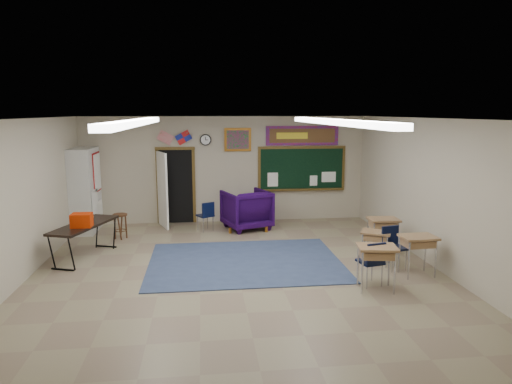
{
  "coord_description": "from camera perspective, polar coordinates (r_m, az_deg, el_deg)",
  "views": [
    {
      "loc": [
        -0.65,
        -8.37,
        3.13
      ],
      "look_at": [
        0.52,
        1.5,
        1.37
      ],
      "focal_mm": 32.0,
      "sensor_mm": 36.0,
      "label": 1
    }
  ],
  "objects": [
    {
      "name": "doorway",
      "position": [
        12.91,
        -10.44,
        0.63
      ],
      "size": [
        1.1,
        0.89,
        2.16
      ],
      "color": "black",
      "rests_on": "back_wall"
    },
    {
      "name": "left_wall",
      "position": [
        9.16,
        -28.07,
        -1.42
      ],
      "size": [
        0.04,
        9.0,
        3.0
      ],
      "primitive_type": "cube",
      "color": "#B3A891",
      "rests_on": "floor"
    },
    {
      "name": "right_wall",
      "position": [
        9.71,
        21.99,
        -0.37
      ],
      "size": [
        0.04,
        9.0,
        3.0
      ],
      "primitive_type": "cube",
      "color": "#B3A891",
      "rests_on": "floor"
    },
    {
      "name": "student_desk_back_left",
      "position": [
        8.42,
        14.8,
        -8.87
      ],
      "size": [
        0.74,
        0.6,
        0.81
      ],
      "rotation": [
        0.0,
        0.0,
        -0.16
      ],
      "color": "#9C6F48",
      "rests_on": "floor"
    },
    {
      "name": "back_wall",
      "position": [
        12.99,
        -3.83,
        2.8
      ],
      "size": [
        8.0,
        0.04,
        3.0
      ],
      "primitive_type": "cube",
      "color": "#B3A891",
      "rests_on": "floor"
    },
    {
      "name": "chalkboard",
      "position": [
        13.25,
        5.74,
        2.76
      ],
      "size": [
        2.55,
        0.14,
        1.3
      ],
      "color": "brown",
      "rests_on": "back_wall"
    },
    {
      "name": "bulletin_board",
      "position": [
        13.16,
        5.81,
        7.02
      ],
      "size": [
        2.1,
        0.05,
        0.55
      ],
      "color": "red",
      "rests_on": "back_wall"
    },
    {
      "name": "folding_table",
      "position": [
        10.52,
        -20.58,
        -5.59
      ],
      "size": [
        1.19,
        1.93,
        1.04
      ],
      "rotation": [
        0.0,
        0.0,
        -0.34
      ],
      "color": "black",
      "rests_on": "floor"
    },
    {
      "name": "ceiling",
      "position": [
        8.39,
        -2.32,
        9.13
      ],
      "size": [
        8.0,
        9.0,
        0.04
      ],
      "primitive_type": "cube",
      "color": "silver",
      "rests_on": "back_wall"
    },
    {
      "name": "student_chair_reading",
      "position": [
        12.16,
        -6.37,
        -3.03
      ],
      "size": [
        0.54,
        0.54,
        0.79
      ],
      "primitive_type": null,
      "rotation": [
        0.0,
        0.0,
        3.65
      ],
      "color": "black",
      "rests_on": "floor"
    },
    {
      "name": "storage_cabinet",
      "position": [
        12.76,
        -20.54,
        0.22
      ],
      "size": [
        0.59,
        1.25,
        2.2
      ],
      "color": "silver",
      "rests_on": "floor"
    },
    {
      "name": "student_chair_desk_a",
      "position": [
        8.64,
        14.07,
        -8.59
      ],
      "size": [
        0.5,
        0.5,
        0.83
      ],
      "primitive_type": null,
      "rotation": [
        0.0,
        0.0,
        3.37
      ],
      "color": "black",
      "rests_on": "floor"
    },
    {
      "name": "wall_flags",
      "position": [
        12.85,
        -10.16,
        6.98
      ],
      "size": [
        1.16,
        0.06,
        0.7
      ],
      "primitive_type": null,
      "color": "red",
      "rests_on": "back_wall"
    },
    {
      "name": "front_wall",
      "position": [
        4.25,
        2.69,
        -12.57
      ],
      "size": [
        8.0,
        0.04,
        3.0
      ],
      "primitive_type": "cube",
      "color": "#B3A891",
      "rests_on": "floor"
    },
    {
      "name": "wall_clock",
      "position": [
        12.86,
        -6.33,
        6.5
      ],
      "size": [
        0.32,
        0.05,
        0.32
      ],
      "color": "black",
      "rests_on": "back_wall"
    },
    {
      "name": "student_desk_back_right",
      "position": [
        9.37,
        19.53,
        -7.25
      ],
      "size": [
        0.67,
        0.52,
        0.79
      ],
      "rotation": [
        0.0,
        0.0,
        0.04
      ],
      "color": "#9C6F48",
      "rests_on": "floor"
    },
    {
      "name": "floor",
      "position": [
        8.96,
        -2.18,
        -10.43
      ],
      "size": [
        9.0,
        9.0,
        0.0
      ],
      "primitive_type": "plane",
      "color": "gray",
      "rests_on": "ground"
    },
    {
      "name": "student_desk_front_left",
      "position": [
        9.81,
        14.72,
        -6.52
      ],
      "size": [
        0.72,
        0.66,
        0.7
      ],
      "rotation": [
        0.0,
        0.0,
        -0.49
      ],
      "color": "#9C6F48",
      "rests_on": "floor"
    },
    {
      "name": "wingback_armchair",
      "position": [
        12.3,
        -1.19,
        -2.19
      ],
      "size": [
        1.44,
        1.46,
        1.05
      ],
      "primitive_type": "imported",
      "rotation": [
        0.0,
        0.0,
        3.48
      ],
      "color": "#1C0535",
      "rests_on": "floor"
    },
    {
      "name": "student_chair_desk_b",
      "position": [
        9.59,
        16.97,
        -6.8
      ],
      "size": [
        0.51,
        0.51,
        0.85
      ],
      "primitive_type": null,
      "rotation": [
        0.0,
        0.0,
        0.22
      ],
      "color": "black",
      "rests_on": "floor"
    },
    {
      "name": "framed_art_print",
      "position": [
        12.9,
        -2.3,
        6.56
      ],
      "size": [
        0.75,
        0.05,
        0.65
      ],
      "color": "#8F581B",
      "rests_on": "back_wall"
    },
    {
      "name": "area_rug",
      "position": [
        9.72,
        -1.38,
        -8.69
      ],
      "size": [
        4.0,
        3.0,
        0.02
      ],
      "primitive_type": "cube",
      "color": "#374769",
      "rests_on": "floor"
    },
    {
      "name": "fluorescent_strips",
      "position": [
        8.4,
        -2.32,
        8.72
      ],
      "size": [
        3.86,
        6.0,
        0.1
      ],
      "primitive_type": null,
      "color": "white",
      "rests_on": "ceiling"
    },
    {
      "name": "student_desk_front_right",
      "position": [
        10.62,
        15.57,
        -5.03
      ],
      "size": [
        0.67,
        0.51,
        0.78
      ],
      "rotation": [
        0.0,
        0.0,
        -0.03
      ],
      "color": "#9C6F48",
      "rests_on": "floor"
    },
    {
      "name": "wooden_stool",
      "position": [
        11.85,
        -16.58,
        -4.08
      ],
      "size": [
        0.36,
        0.36,
        0.63
      ],
      "color": "#4A2D16",
      "rests_on": "floor"
    }
  ]
}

